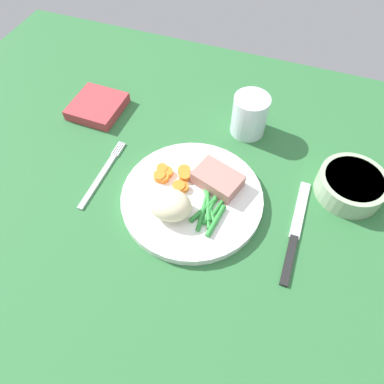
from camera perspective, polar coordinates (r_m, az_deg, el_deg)
dining_table at (r=64.37cm, az=-2.81°, el=0.13°), size 120.00×90.00×2.00cm
dinner_plate at (r=61.28cm, az=0.00°, el=-0.96°), size 24.80×24.80×1.60cm
meat_portion at (r=61.21cm, az=4.20°, el=2.10°), size 9.42×7.73×2.60cm
mashed_potatoes at (r=56.95cm, az=-3.65°, el=-2.10°), size 7.33×5.84×4.53cm
carrot_slices at (r=62.46cm, az=-3.10°, el=2.55°), size 7.01×5.83×1.27cm
green_beans at (r=58.68cm, az=2.88°, el=-2.83°), size 5.64×10.03×0.90cm
fork at (r=67.31cm, az=-14.43°, el=2.89°), size 1.44×16.60×0.40cm
knife at (r=60.87cm, az=16.48°, el=-6.36°), size 1.70×20.50×0.64cm
water_glass at (r=71.39cm, az=9.33°, el=11.95°), size 7.00×7.00×8.31cm
salad_bowl at (r=67.17cm, az=24.57°, el=1.14°), size 11.80×11.80×4.11cm
napkin at (r=79.32cm, az=-15.19°, el=13.37°), size 10.39×10.63×2.17cm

